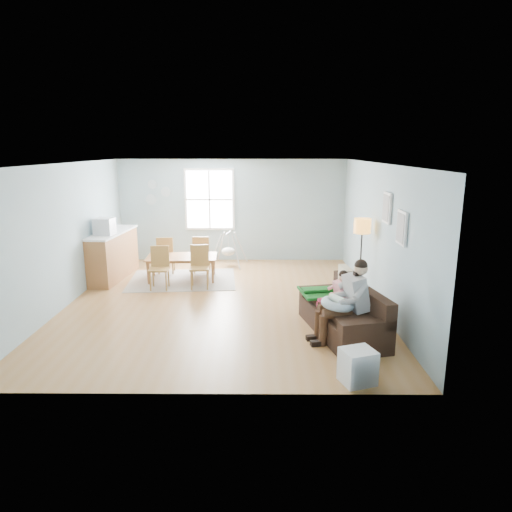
{
  "coord_description": "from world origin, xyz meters",
  "views": [
    {
      "loc": [
        0.72,
        -8.61,
        2.97
      ],
      "look_at": [
        0.66,
        -0.28,
        1.0
      ],
      "focal_mm": 32.0,
      "sensor_mm": 36.0,
      "label": 1
    }
  ],
  "objects_px": {
    "chair_sw": "(160,265)",
    "father": "(346,298)",
    "toddler": "(338,290)",
    "chair_se": "(200,264)",
    "floor_lamp": "(362,233)",
    "storage_cube": "(357,366)",
    "counter": "(113,255)",
    "sofa": "(345,317)",
    "chair_ne": "(201,252)",
    "monitor": "(104,226)",
    "baby_swing": "(228,251)",
    "chair_nw": "(166,253)",
    "dining_table": "(182,268)"
  },
  "relations": [
    {
      "from": "chair_nw",
      "to": "sofa",
      "type": "bearing_deg",
      "value": -44.59
    },
    {
      "from": "father",
      "to": "monitor",
      "type": "distance_m",
      "value": 5.78
    },
    {
      "from": "monitor",
      "to": "sofa",
      "type": "bearing_deg",
      "value": -30.68
    },
    {
      "from": "chair_nw",
      "to": "monitor",
      "type": "height_order",
      "value": "monitor"
    },
    {
      "from": "chair_ne",
      "to": "monitor",
      "type": "xyz_separation_m",
      "value": [
        -2.03,
        -0.81,
        0.76
      ]
    },
    {
      "from": "counter",
      "to": "baby_swing",
      "type": "bearing_deg",
      "value": 23.91
    },
    {
      "from": "father",
      "to": "storage_cube",
      "type": "distance_m",
      "value": 1.43
    },
    {
      "from": "toddler",
      "to": "dining_table",
      "type": "distance_m",
      "value": 4.25
    },
    {
      "from": "chair_nw",
      "to": "monitor",
      "type": "relative_size",
      "value": 2.15
    },
    {
      "from": "chair_ne",
      "to": "baby_swing",
      "type": "xyz_separation_m",
      "value": [
        0.6,
        0.72,
        -0.13
      ]
    },
    {
      "from": "floor_lamp",
      "to": "dining_table",
      "type": "height_order",
      "value": "floor_lamp"
    },
    {
      "from": "dining_table",
      "to": "monitor",
      "type": "bearing_deg",
      "value": -177.15
    },
    {
      "from": "toddler",
      "to": "storage_cube",
      "type": "distance_m",
      "value": 1.88
    },
    {
      "from": "floor_lamp",
      "to": "storage_cube",
      "type": "xyz_separation_m",
      "value": [
        -0.76,
        -3.47,
        -1.12
      ]
    },
    {
      "from": "father",
      "to": "monitor",
      "type": "height_order",
      "value": "monitor"
    },
    {
      "from": "father",
      "to": "dining_table",
      "type": "height_order",
      "value": "father"
    },
    {
      "from": "floor_lamp",
      "to": "dining_table",
      "type": "relative_size",
      "value": 1.02
    },
    {
      "from": "chair_nw",
      "to": "baby_swing",
      "type": "bearing_deg",
      "value": 28.65
    },
    {
      "from": "father",
      "to": "toddler",
      "type": "distance_m",
      "value": 0.47
    },
    {
      "from": "father",
      "to": "baby_swing",
      "type": "bearing_deg",
      "value": 114.62
    },
    {
      "from": "storage_cube",
      "to": "chair_nw",
      "type": "xyz_separation_m",
      "value": [
        -3.52,
        5.27,
        0.29
      ]
    },
    {
      "from": "toddler",
      "to": "chair_se",
      "type": "xyz_separation_m",
      "value": [
        -2.6,
        2.35,
        -0.15
      ]
    },
    {
      "from": "storage_cube",
      "to": "counter",
      "type": "distance_m",
      "value": 6.79
    },
    {
      "from": "sofa",
      "to": "toddler",
      "type": "xyz_separation_m",
      "value": [
        -0.11,
        0.17,
        0.4
      ]
    },
    {
      "from": "toddler",
      "to": "counter",
      "type": "xyz_separation_m",
      "value": [
        -4.72,
        3.08,
        -0.12
      ]
    },
    {
      "from": "counter",
      "to": "baby_swing",
      "type": "xyz_separation_m",
      "value": [
        2.62,
        1.16,
        -0.17
      ]
    },
    {
      "from": "chair_sw",
      "to": "chair_se",
      "type": "xyz_separation_m",
      "value": [
        0.86,
        0.07,
        0.01
      ]
    },
    {
      "from": "father",
      "to": "chair_nw",
      "type": "bearing_deg",
      "value": 132.69
    },
    {
      "from": "floor_lamp",
      "to": "chair_se",
      "type": "distance_m",
      "value": 3.5
    },
    {
      "from": "counter",
      "to": "floor_lamp",
      "type": "bearing_deg",
      "value": -14.8
    },
    {
      "from": "chair_sw",
      "to": "chair_nw",
      "type": "relative_size",
      "value": 1.01
    },
    {
      "from": "dining_table",
      "to": "monitor",
      "type": "height_order",
      "value": "monitor"
    },
    {
      "from": "chair_sw",
      "to": "dining_table",
      "type": "bearing_deg",
      "value": 58.8
    },
    {
      "from": "counter",
      "to": "father",
      "type": "bearing_deg",
      "value": -36.62
    },
    {
      "from": "counter",
      "to": "baby_swing",
      "type": "height_order",
      "value": "counter"
    },
    {
      "from": "father",
      "to": "floor_lamp",
      "type": "bearing_deg",
      "value": 72.43
    },
    {
      "from": "floor_lamp",
      "to": "chair_ne",
      "type": "relative_size",
      "value": 1.77
    },
    {
      "from": "sofa",
      "to": "chair_nw",
      "type": "bearing_deg",
      "value": 135.41
    },
    {
      "from": "dining_table",
      "to": "counter",
      "type": "bearing_deg",
      "value": 169.93
    },
    {
      "from": "chair_sw",
      "to": "father",
      "type": "bearing_deg",
      "value": -38.03
    },
    {
      "from": "father",
      "to": "floor_lamp",
      "type": "xyz_separation_m",
      "value": [
        0.67,
        2.11,
        0.65
      ]
    },
    {
      "from": "chair_se",
      "to": "baby_swing",
      "type": "relative_size",
      "value": 0.93
    },
    {
      "from": "dining_table",
      "to": "chair_nw",
      "type": "xyz_separation_m",
      "value": [
        -0.48,
        0.55,
        0.24
      ]
    },
    {
      "from": "chair_sw",
      "to": "chair_ne",
      "type": "bearing_deg",
      "value": 58.9
    },
    {
      "from": "chair_se",
      "to": "counter",
      "type": "xyz_separation_m",
      "value": [
        -2.12,
        0.73,
        0.03
      ]
    },
    {
      "from": "dining_table",
      "to": "sofa",
      "type": "bearing_deg",
      "value": -47.56
    },
    {
      "from": "monitor",
      "to": "storage_cube",
      "type": "bearing_deg",
      "value": -43.93
    },
    {
      "from": "father",
      "to": "chair_sw",
      "type": "bearing_deg",
      "value": 141.97
    },
    {
      "from": "chair_se",
      "to": "counter",
      "type": "bearing_deg",
      "value": 160.98
    },
    {
      "from": "storage_cube",
      "to": "monitor",
      "type": "xyz_separation_m",
      "value": [
        -4.7,
        4.53,
        1.06
      ]
    }
  ]
}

